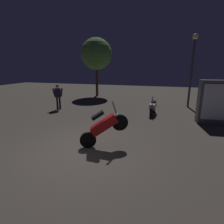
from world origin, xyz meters
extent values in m
plane|color=#4C443D|center=(0.00, 0.00, 0.00)|extent=(40.00, 40.00, 0.00)
cylinder|color=black|center=(0.09, 0.16, 0.28)|extent=(0.55, 0.31, 0.56)
cylinder|color=black|center=(1.10, 0.60, 0.86)|extent=(0.55, 0.31, 0.56)
cube|color=#B71414|center=(0.60, 0.38, 0.80)|extent=(1.00, 0.66, 0.76)
cube|color=black|center=(0.41, 0.30, 1.15)|extent=(0.49, 0.39, 0.32)
cylinder|color=gray|center=(0.92, 0.52, 1.41)|extent=(0.21, 0.14, 0.44)
sphere|color=#F2EABF|center=(1.01, 0.56, 1.14)|extent=(0.12, 0.12, 0.12)
cylinder|color=black|center=(2.01, 5.73, 0.28)|extent=(0.15, 0.57, 0.56)
cylinder|color=black|center=(1.91, 4.63, 0.28)|extent=(0.15, 0.57, 0.56)
cube|color=beige|center=(1.96, 5.18, 0.51)|extent=(0.39, 0.97, 0.30)
cube|color=black|center=(1.98, 5.38, 0.71)|extent=(0.28, 0.46, 0.10)
cylinder|color=gray|center=(1.93, 4.83, 0.89)|extent=(0.07, 0.07, 0.45)
sphere|color=#F2EABF|center=(1.92, 4.73, 0.56)|extent=(0.12, 0.12, 0.12)
cylinder|color=black|center=(-3.92, 4.85, 0.39)|extent=(0.12, 0.12, 0.78)
cylinder|color=black|center=(-4.07, 4.79, 0.39)|extent=(0.12, 0.12, 0.78)
cube|color=#261E38|center=(-4.00, 4.82, 1.07)|extent=(0.43, 0.36, 0.58)
sphere|color=#9E7251|center=(-4.00, 4.82, 1.50)|extent=(0.22, 0.22, 0.22)
cylinder|color=#261E38|center=(-3.78, 4.92, 1.10)|extent=(0.20, 0.15, 0.53)
cylinder|color=#261E38|center=(-4.22, 4.72, 1.10)|extent=(0.20, 0.15, 0.53)
cylinder|color=#38383D|center=(4.17, 7.85, 2.18)|extent=(0.14, 0.14, 4.36)
sphere|color=#F9E59E|center=(4.17, 7.85, 4.50)|extent=(0.36, 0.36, 0.36)
cylinder|color=#4C331E|center=(-3.53, 10.63, 1.39)|extent=(0.24, 0.24, 2.78)
sphere|color=#568C42|center=(-3.53, 10.63, 3.76)|extent=(2.80, 2.80, 2.80)
cube|color=#595960|center=(4.92, 4.33, 1.05)|extent=(1.64, 0.63, 2.10)
cube|color=white|center=(4.94, 4.06, 1.10)|extent=(1.34, 0.15, 1.68)
camera|label=1|loc=(2.43, -5.01, 2.75)|focal=28.38mm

